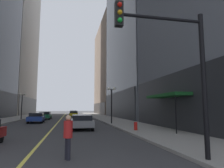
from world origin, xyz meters
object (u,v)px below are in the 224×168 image
Objects in this scene: street_lamp_left_far at (22,100)px; fire_hydrant_right at (136,127)px; car_yellow at (74,114)px; car_green at (45,115)px; traffic_light_near_right at (177,58)px; car_blue at (36,117)px; pedestrian_in_red_jacket at (68,133)px; car_grey at (82,121)px; street_lamp_right_mid at (112,97)px; car_navy at (73,113)px.

street_lamp_left_far is 24.37m from fire_hydrant_right.
fire_hydrant_right is at bearing -56.66° from street_lamp_left_far.
car_yellow is at bearing 46.75° from street_lamp_left_far.
car_green is at bearing 114.49° from fire_hydrant_right.
car_yellow is at bearing 98.68° from fire_hydrant_right.
traffic_light_near_right reaches higher than street_lamp_left_far.
pedestrian_in_red_jacket reaches higher than car_blue.
car_grey is at bearing -73.62° from car_green.
street_lamp_right_mid is at bearing 93.85° from fire_hydrant_right.
traffic_light_near_right is 31.95m from street_lamp_left_far.
car_grey is 0.76× the size of traffic_light_near_right.
car_green is at bearing 106.38° from car_grey.
car_green is at bearing 11.76° from street_lamp_left_far.
car_blue is at bearing -65.12° from street_lamp_left_far.
car_grey is at bearing -129.14° from street_lamp_right_mid.
car_blue is at bearing -90.69° from car_green.
street_lamp_right_mid reaches higher than car_navy.
pedestrian_in_red_jacket reaches higher than fire_hydrant_right.
car_navy is at bearing 93.63° from traffic_light_near_right.
car_navy is 19.73m from street_lamp_left_far.
street_lamp_right_mid is (1.05, 16.92, -0.49)m from traffic_light_near_right.
street_lamp_left_far is at bearing -168.24° from car_green.
car_blue is 23.53m from traffic_light_near_right.
car_navy is at bearing 63.41° from street_lamp_left_far.
pedestrian_in_red_jacket is (4.32, -20.32, 0.26)m from car_blue.
car_green and car_yellow have the same top height.
street_lamp_right_mid is at bearing 86.45° from traffic_light_near_right.
car_blue is 0.75× the size of traffic_light_near_right.
pedestrian_in_red_jacket is at bearing -81.70° from car_green.
street_lamp_left_far is (-7.96, 28.15, 2.28)m from pedestrian_in_red_jacket.
street_lamp_left_far is at bearing -133.25° from car_yellow.
car_blue is at bearing 102.02° from pedestrian_in_red_jacket.
car_blue is 0.95× the size of street_lamp_left_far.
traffic_light_near_right is at bearing -85.66° from car_yellow.
traffic_light_near_right is 1.28× the size of street_lamp_left_far.
car_yellow is at bearing 90.61° from car_grey.
street_lamp_left_far is (-8.76, -17.50, 2.54)m from car_navy.
traffic_light_near_right is at bearing -69.64° from car_blue.
street_lamp_left_far is at bearing 123.34° from fire_hydrant_right.
fire_hydrant_right is at bearing -81.32° from car_yellow.
car_green is 29.23m from pedestrian_in_red_jacket.
fire_hydrant_right is (0.50, -7.43, -2.86)m from street_lamp_right_mid.
car_navy is (-0.03, 8.16, -0.00)m from car_yellow.
car_grey and car_navy have the same top height.
car_yellow is (-0.28, 26.71, 0.00)m from car_grey.
street_lamp_right_mid reaches higher than pedestrian_in_red_jacket.
car_grey is 6.43m from street_lamp_right_mid.
car_yellow is 39.27m from traffic_light_near_right.
car_yellow is at bearing 94.34° from traffic_light_near_right.
car_yellow is 1.04× the size of car_navy.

